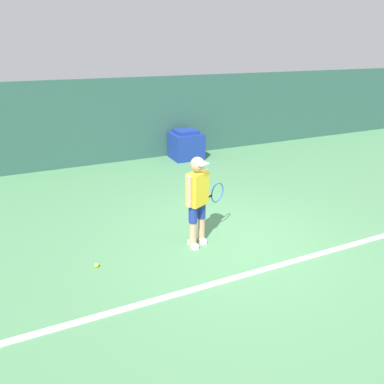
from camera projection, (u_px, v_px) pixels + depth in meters
The scene contains 6 objects.
ground_plane at pixel (235, 243), 6.26m from camera, with size 24.00×24.00×0.00m, color #518C5B.
back_wall at pixel (136, 120), 10.42m from camera, with size 24.00×0.10×2.27m.
court_baseline at pixel (265, 269), 5.52m from camera, with size 21.60×0.10×0.01m.
tennis_player at pixel (198, 198), 5.93m from camera, with size 0.88×0.51×1.51m.
tennis_ball at pixel (97, 265), 5.57m from camera, with size 0.07×0.07×0.07m.
covered_chair at pixel (186, 145), 10.76m from camera, with size 0.85×0.82×0.83m.
Camera 1 is at (-2.96, -4.69, 3.11)m, focal length 35.00 mm.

